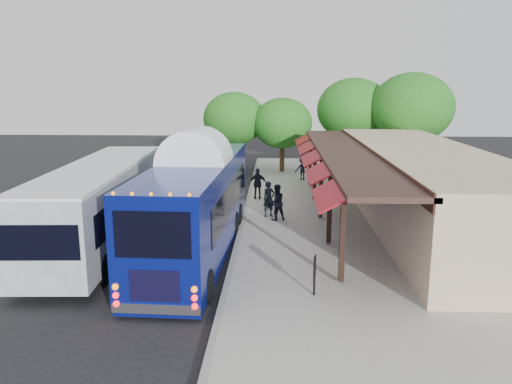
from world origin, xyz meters
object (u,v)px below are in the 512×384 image
(ped_d, at_px, (302,169))
(coach_bus, at_px, (197,201))
(sign_board, at_px, (315,270))
(ped_a, at_px, (269,199))
(ped_c, at_px, (258,184))
(ped_b, at_px, (276,202))
(city_bus, at_px, (101,201))

(ped_d, bearing_deg, coach_bus, 60.85)
(sign_board, bearing_deg, ped_a, 108.08)
(sign_board, bearing_deg, coach_bus, 143.68)
(ped_c, bearing_deg, sign_board, 95.07)
(coach_bus, relative_size, ped_b, 7.02)
(ped_a, xyz_separation_m, ped_c, (-0.68, 3.81, 0.00))
(ped_a, bearing_deg, ped_d, 47.30)
(ped_a, xyz_separation_m, ped_d, (2.12, 9.70, -0.10))
(ped_b, bearing_deg, ped_d, -121.99)
(coach_bus, height_order, city_bus, coach_bus)
(ped_a, height_order, ped_b, same)
(coach_bus, distance_m, sign_board, 6.15)
(ped_b, xyz_separation_m, sign_board, (1.18, -8.63, -0.04))
(coach_bus, bearing_deg, ped_a, 63.60)
(city_bus, distance_m, sign_board, 9.89)
(coach_bus, xyz_separation_m, ped_a, (2.73, 5.03, -1.07))
(coach_bus, xyz_separation_m, ped_b, (3.10, 4.36, -1.07))
(city_bus, relative_size, ped_b, 7.15)
(city_bus, bearing_deg, ped_a, 28.14)
(ped_c, relative_size, sign_board, 1.43)
(city_bus, height_order, sign_board, city_bus)
(coach_bus, height_order, ped_c, coach_bus)
(city_bus, distance_m, ped_a, 8.00)
(city_bus, bearing_deg, coach_bus, -15.65)
(city_bus, distance_m, ped_b, 8.01)
(ped_c, distance_m, sign_board, 13.30)
(ped_a, relative_size, ped_b, 1.00)
(city_bus, height_order, ped_c, city_bus)
(coach_bus, distance_m, city_bus, 4.20)
(coach_bus, bearing_deg, ped_c, 79.08)
(coach_bus, relative_size, ped_a, 7.01)
(coach_bus, relative_size, ped_c, 6.98)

